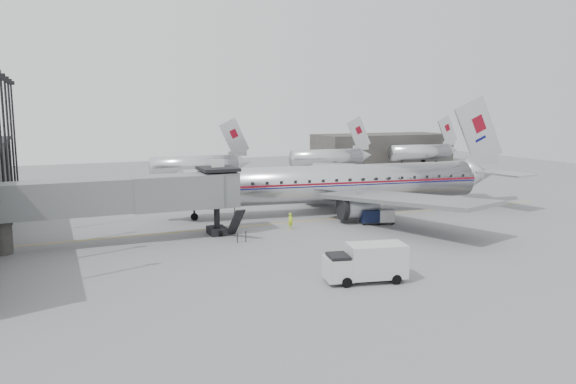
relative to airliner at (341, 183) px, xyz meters
name	(u,v)px	position (x,y,z in m)	size (l,w,h in m)	color
ground	(322,233)	(-6.84, -8.90, -3.38)	(160.00, 160.00, 0.00)	slate
hangar	(382,147)	(38.16, 51.10, -0.38)	(30.00, 12.00, 6.00)	#34322F
apron_line	(322,220)	(-3.84, -2.90, -3.37)	(0.15, 60.00, 0.01)	gold
jet_bridge	(136,196)	(-23.50, -5.23, 0.80)	(21.00, 6.20, 7.10)	slate
floodlight_masts	(3,145)	(-34.34, 4.10, 4.99)	(0.90, 42.25, 15.25)	black
distant_aircraft_near	(196,165)	(-8.64, 33.10, -0.65)	(16.39, 3.20, 10.26)	silver
distant_aircraft_mid	(328,157)	(17.36, 37.10, -0.65)	(16.39, 3.20, 10.26)	silver
distant_aircraft_far	(421,151)	(41.36, 41.10, -0.65)	(16.39, 3.20, 10.26)	silver
airliner	(341,183)	(0.00, 0.00, 0.00)	(42.40, 39.08, 13.43)	silver
service_van	(366,262)	(-10.72, -23.45, -2.00)	(5.91, 3.24, 2.63)	#B9B9BB
baggage_cart_navy	(370,216)	(-0.33, -6.90, -2.58)	(2.26, 1.95, 1.50)	black
baggage_cart_white	(384,216)	(1.16, -7.33, -2.59)	(2.19, 1.87, 1.48)	#BCBCBE
ramp_worker	(291,221)	(-8.81, -5.90, -2.57)	(0.59, 0.39, 1.61)	#CCF81D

